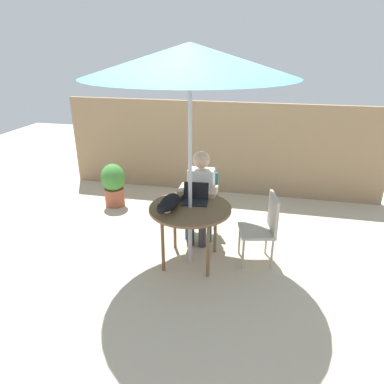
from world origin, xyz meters
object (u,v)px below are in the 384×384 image
object	(u,v)px
laptop	(196,196)
cat	(169,204)
patio_table	(190,212)
person_seated	(200,192)
chair_empty	(264,224)
patio_umbrella	(190,60)
chair_occupied	(202,199)
potted_plant_near_fence	(114,183)

from	to	relation	value
laptop	cat	world-z (taller)	laptop
patio_table	person_seated	size ratio (longest dim) A/B	0.79
chair_empty	cat	size ratio (longest dim) A/B	1.36
patio_umbrella	chair_occupied	xyz separation A→B (m)	(0.00, 0.75, -1.83)
patio_umbrella	chair_empty	distance (m)	2.03
patio_table	cat	size ratio (longest dim) A/B	1.49
chair_occupied	cat	bearing A→B (deg)	-103.80
patio_umbrella	laptop	size ratio (longest dim) A/B	7.79
patio_table	chair_occupied	xyz separation A→B (m)	(0.00, 0.75, -0.16)
person_seated	laptop	size ratio (longest dim) A/B	3.78
patio_umbrella	cat	size ratio (longest dim) A/B	3.88
chair_empty	potted_plant_near_fence	size ratio (longest dim) A/B	1.22
chair_empty	patio_table	bearing A→B (deg)	-167.60
patio_table	chair_occupied	world-z (taller)	chair_occupied
chair_empty	person_seated	bearing A→B (deg)	154.59
chair_empty	laptop	distance (m)	0.88
patio_umbrella	cat	bearing A→B (deg)	-149.00
patio_table	patio_umbrella	size ratio (longest dim) A/B	0.38
chair_empty	potted_plant_near_fence	world-z (taller)	chair_empty
patio_umbrella	laptop	world-z (taller)	patio_umbrella
laptop	cat	xyz separation A→B (m)	(-0.24, -0.31, 0.02)
laptop	cat	bearing A→B (deg)	-127.79
chair_empty	potted_plant_near_fence	distance (m)	2.71
chair_empty	person_seated	size ratio (longest dim) A/B	0.72
cat	person_seated	bearing A→B (deg)	73.38
patio_table	potted_plant_near_fence	size ratio (longest dim) A/B	1.35
chair_occupied	cat	size ratio (longest dim) A/B	1.36
person_seated	potted_plant_near_fence	world-z (taller)	person_seated
cat	potted_plant_near_fence	xyz separation A→B (m)	(-1.37, 1.47, -0.43)
cat	laptop	bearing A→B (deg)	52.21
patio_umbrella	potted_plant_near_fence	world-z (taller)	patio_umbrella
patio_umbrella	potted_plant_near_fence	bearing A→B (deg)	139.94
chair_occupied	patio_umbrella	bearing A→B (deg)	-90.00
chair_empty	person_seated	xyz separation A→B (m)	(-0.86, 0.41, 0.17)
chair_empty	chair_occupied	bearing A→B (deg)	146.67
laptop	cat	size ratio (longest dim) A/B	0.50
person_seated	potted_plant_near_fence	bearing A→B (deg)	155.05
patio_table	patio_umbrella	bearing A→B (deg)	0.00
chair_empty	laptop	bearing A→B (deg)	-179.61
chair_empty	cat	distance (m)	1.16
patio_table	cat	bearing A→B (deg)	-149.00
chair_occupied	person_seated	size ratio (longest dim) A/B	0.72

